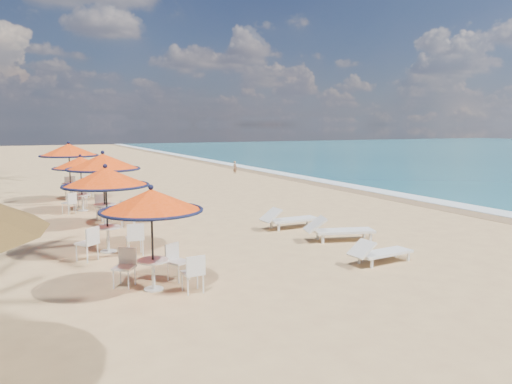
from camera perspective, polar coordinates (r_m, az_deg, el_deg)
ground at (r=13.17m, az=10.12°, el=-7.43°), size 160.00×160.00×0.00m
foam_strip at (r=26.55m, az=13.62°, el=0.11°), size 1.20×140.00×0.04m
wetsand_band at (r=25.99m, az=12.09°, el=-0.01°), size 1.40×140.00×0.02m
station_0 at (r=10.43m, az=-11.63°, el=-2.37°), size 2.12×2.12×2.21m
station_1 at (r=13.75m, az=-16.75°, el=0.73°), size 2.29×2.29×2.39m
station_2 at (r=17.52m, az=-16.93°, el=2.59°), size 2.45×2.47×2.56m
station_3 at (r=20.90m, az=-19.49°, el=2.43°), size 2.16×2.16×2.26m
station_4 at (r=24.08m, az=-20.49°, el=3.96°), size 2.57×2.57×2.68m
lounger_near at (r=12.76m, az=13.85°, el=-6.65°), size 1.79×0.69×0.63m
lounger_mid at (r=14.93m, az=9.24°, el=-4.24°), size 2.16×1.21×0.74m
lounger_far at (r=16.52m, az=3.68°, el=-3.04°), size 2.00×0.64×0.71m
person at (r=35.01m, az=-2.42°, el=2.87°), size 0.35×0.40×0.94m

